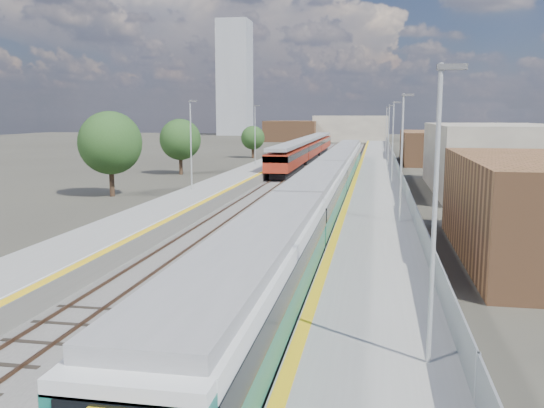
# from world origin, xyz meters

# --- Properties ---
(ground) EXTENTS (320.00, 320.00, 0.00)m
(ground) POSITION_xyz_m (0.00, 50.00, 0.00)
(ground) COLOR #47443A
(ground) RESTS_ON ground
(ballast_bed) EXTENTS (10.50, 155.00, 0.06)m
(ballast_bed) POSITION_xyz_m (-2.25, 52.50, 0.03)
(ballast_bed) COLOR #565451
(ballast_bed) RESTS_ON ground
(tracks) EXTENTS (8.96, 160.00, 0.17)m
(tracks) POSITION_xyz_m (-1.65, 54.18, 0.11)
(tracks) COLOR #4C3323
(tracks) RESTS_ON ground
(platform_right) EXTENTS (4.70, 155.00, 8.52)m
(platform_right) POSITION_xyz_m (5.28, 52.49, 0.54)
(platform_right) COLOR slate
(platform_right) RESTS_ON ground
(platform_left) EXTENTS (4.30, 155.00, 8.52)m
(platform_left) POSITION_xyz_m (-9.05, 52.49, 0.52)
(platform_left) COLOR slate
(platform_left) RESTS_ON ground
(buildings) EXTENTS (72.00, 185.50, 40.00)m
(buildings) POSITION_xyz_m (-18.12, 138.60, 10.70)
(buildings) COLOR brown
(buildings) RESTS_ON ground
(green_train) EXTENTS (2.77, 77.25, 3.05)m
(green_train) POSITION_xyz_m (1.50, 33.64, 2.15)
(green_train) COLOR black
(green_train) RESTS_ON ground
(red_train) EXTENTS (2.83, 57.43, 3.57)m
(red_train) POSITION_xyz_m (-5.50, 76.81, 2.11)
(red_train) COLOR black
(red_train) RESTS_ON ground
(tree_a) EXTENTS (5.63, 5.63, 7.63)m
(tree_a) POSITION_xyz_m (-18.20, 35.53, 4.81)
(tree_a) COLOR #382619
(tree_a) RESTS_ON ground
(tree_b) EXTENTS (5.03, 5.03, 6.81)m
(tree_b) POSITION_xyz_m (-18.49, 55.00, 4.29)
(tree_b) COLOR #382619
(tree_b) RESTS_ON ground
(tree_c) EXTENTS (4.00, 4.00, 5.42)m
(tree_c) POSITION_xyz_m (-15.52, 83.29, 3.41)
(tree_c) COLOR #382619
(tree_c) RESTS_ON ground
(tree_d) EXTENTS (3.93, 3.93, 5.33)m
(tree_d) POSITION_xyz_m (20.32, 72.69, 3.35)
(tree_d) COLOR #382619
(tree_d) RESTS_ON ground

